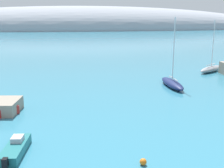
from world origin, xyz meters
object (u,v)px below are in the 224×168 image
object	(u,v)px
mooring_buoy_orange	(143,162)
motorboat_teal_outer	(15,149)
sailboat_grey_outer_mooring	(211,69)
sailboat_navy_near_shore	(172,83)

from	to	relation	value
mooring_buoy_orange	motorboat_teal_outer	bearing A→B (deg)	162.24
sailboat_grey_outer_mooring	mooring_buoy_orange	world-z (taller)	sailboat_grey_outer_mooring
sailboat_navy_near_shore	mooring_buoy_orange	distance (m)	24.26
mooring_buoy_orange	sailboat_navy_near_shore	bearing A→B (deg)	66.45
sailboat_grey_outer_mooring	motorboat_teal_outer	world-z (taller)	sailboat_grey_outer_mooring
sailboat_navy_near_shore	motorboat_teal_outer	bearing A→B (deg)	133.85
sailboat_navy_near_shore	sailboat_grey_outer_mooring	world-z (taller)	sailboat_navy_near_shore
sailboat_navy_near_shore	sailboat_grey_outer_mooring	bearing A→B (deg)	-48.26
sailboat_navy_near_shore	sailboat_grey_outer_mooring	distance (m)	15.22
sailboat_grey_outer_mooring	mooring_buoy_orange	bearing A→B (deg)	-160.02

